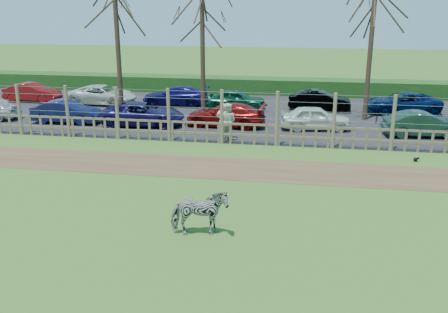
% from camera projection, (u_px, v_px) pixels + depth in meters
% --- Properties ---
extents(ground, '(120.00, 120.00, 0.00)m').
position_uv_depth(ground, '(179.00, 212.00, 15.50)').
color(ground, '#548835').
rests_on(ground, ground).
extents(dirt_strip, '(34.00, 2.80, 0.01)m').
position_uv_depth(dirt_strip, '(207.00, 167.00, 19.74)').
color(dirt_strip, brown).
rests_on(dirt_strip, ground).
extents(asphalt, '(44.00, 13.00, 0.04)m').
position_uv_depth(asphalt, '(240.00, 114.00, 29.16)').
color(asphalt, '#232326').
rests_on(asphalt, ground).
extents(hedge, '(46.00, 2.00, 1.10)m').
position_uv_depth(hedge, '(253.00, 86.00, 35.60)').
color(hedge, '#1E4716').
rests_on(hedge, ground).
extents(fence, '(30.16, 0.16, 2.50)m').
position_uv_depth(fence, '(222.00, 127.00, 22.80)').
color(fence, brown).
rests_on(fence, ground).
extents(tree_left, '(4.80, 4.80, 7.88)m').
position_uv_depth(tree_left, '(116.00, 15.00, 26.63)').
color(tree_left, '#3D2B1E').
rests_on(tree_left, ground).
extents(tree_mid, '(4.80, 4.80, 6.83)m').
position_uv_depth(tree_mid, '(202.00, 29.00, 27.10)').
color(tree_mid, '#3D2B1E').
rests_on(tree_mid, ground).
extents(tree_right, '(4.80, 4.80, 7.35)m').
position_uv_depth(tree_right, '(373.00, 22.00, 26.06)').
color(tree_right, '#3D2B1E').
rests_on(tree_right, ground).
extents(zebra, '(1.72, 1.08, 1.34)m').
position_uv_depth(zebra, '(199.00, 213.00, 13.78)').
color(zebra, gray).
rests_on(zebra, ground).
extents(visitor_a, '(0.67, 0.47, 1.72)m').
position_uv_depth(visitor_a, '(223.00, 121.00, 23.39)').
color(visitor_a, beige).
rests_on(visitor_a, asphalt).
extents(visitor_b, '(0.96, 0.83, 1.72)m').
position_uv_depth(visitor_b, '(228.00, 121.00, 23.41)').
color(visitor_b, beige).
rests_on(visitor_b, asphalt).
extents(crow, '(0.23, 0.17, 0.19)m').
position_uv_depth(crow, '(416.00, 159.00, 20.40)').
color(crow, black).
rests_on(crow, ground).
extents(car_1, '(3.66, 1.33, 1.20)m').
position_uv_depth(car_1, '(66.00, 112.00, 26.68)').
color(car_1, '#14194F').
rests_on(car_1, asphalt).
extents(car_2, '(4.50, 2.43, 1.20)m').
position_uv_depth(car_2, '(143.00, 114.00, 26.14)').
color(car_2, '#181249').
rests_on(car_2, asphalt).
extents(car_3, '(4.25, 2.00, 1.20)m').
position_uv_depth(car_3, '(226.00, 115.00, 25.94)').
color(car_3, maroon).
rests_on(car_3, asphalt).
extents(car_4, '(3.66, 1.80, 1.20)m').
position_uv_depth(car_4, '(315.00, 118.00, 25.28)').
color(car_4, white).
rests_on(car_4, asphalt).
extents(car_5, '(3.76, 1.67, 1.20)m').
position_uv_depth(car_5, '(423.00, 124.00, 23.95)').
color(car_5, '#1F4133').
rests_on(car_5, asphalt).
extents(car_7, '(3.67, 1.35, 1.20)m').
position_uv_depth(car_7, '(32.00, 92.00, 32.45)').
color(car_7, maroon).
rests_on(car_7, asphalt).
extents(car_8, '(4.46, 2.33, 1.20)m').
position_uv_depth(car_8, '(103.00, 95.00, 31.58)').
color(car_8, silver).
rests_on(car_8, asphalt).
extents(car_9, '(4.20, 1.84, 1.20)m').
position_uv_depth(car_9, '(175.00, 96.00, 31.23)').
color(car_9, '#0F0C4D').
rests_on(car_9, asphalt).
extents(car_10, '(3.54, 1.46, 1.20)m').
position_uv_depth(car_10, '(236.00, 99.00, 30.12)').
color(car_10, '#0D4E32').
rests_on(car_10, asphalt).
extents(car_11, '(3.70, 1.45, 1.20)m').
position_uv_depth(car_11, '(320.00, 100.00, 29.75)').
color(car_11, black).
rests_on(car_11, asphalt).
extents(car_12, '(4.53, 2.50, 1.20)m').
position_uv_depth(car_12, '(402.00, 103.00, 29.04)').
color(car_12, '#071A4D').
rests_on(car_12, asphalt).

